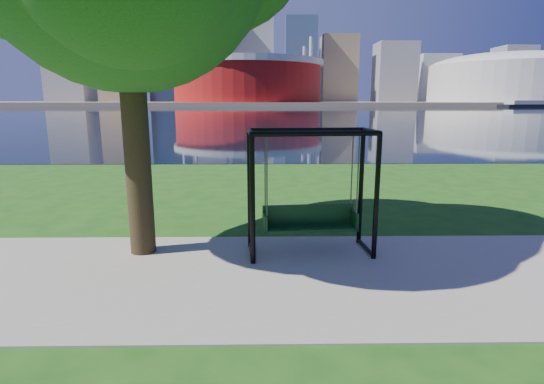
{
  "coord_description": "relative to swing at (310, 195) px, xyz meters",
  "views": [
    {
      "loc": [
        -0.22,
        -6.96,
        2.81
      ],
      "look_at": [
        -0.11,
        0.0,
        1.31
      ],
      "focal_mm": 28.0,
      "sensor_mm": 36.0,
      "label": 1
    }
  ],
  "objects": [
    {
      "name": "swing",
      "position": [
        0.0,
        0.0,
        0.0
      ],
      "size": [
        2.34,
        1.18,
        2.32
      ],
      "rotation": [
        0.0,
        0.0,
        0.09
      ],
      "color": "black",
      "rests_on": "ground"
    },
    {
      "name": "skyline",
      "position": [
        -4.86,
        318.79,
        34.77
      ],
      "size": [
        392.0,
        66.0,
        96.5
      ],
      "color": "gray",
      "rests_on": "far_bank"
    },
    {
      "name": "far_bank",
      "position": [
        -0.6,
        305.4,
        -0.12
      ],
      "size": [
        900.0,
        228.0,
        2.0
      ],
      "primitive_type": "cube",
      "color": "#937F60",
      "rests_on": "ground"
    },
    {
      "name": "barge",
      "position": [
        118.0,
        183.11,
        0.2
      ],
      "size": [
        30.04,
        12.45,
        2.92
      ],
      "rotation": [
        0.0,
        0.0,
        0.16
      ],
      "color": "black",
      "rests_on": "river"
    },
    {
      "name": "arena",
      "position": [
        134.4,
        234.4,
        14.75
      ],
      "size": [
        84.0,
        84.0,
        26.56
      ],
      "color": "beige",
      "rests_on": "far_bank"
    },
    {
      "name": "path",
      "position": [
        -0.6,
        -1.1,
        -1.11
      ],
      "size": [
        120.0,
        4.0,
        0.03
      ],
      "primitive_type": "cube",
      "color": "#9E937F",
      "rests_on": "ground"
    },
    {
      "name": "river",
      "position": [
        -0.6,
        101.4,
        -1.11
      ],
      "size": [
        900.0,
        180.0,
        0.02
      ],
      "primitive_type": "cube",
      "color": "black",
      "rests_on": "ground"
    },
    {
      "name": "ground",
      "position": [
        -0.6,
        -0.6,
        -1.12
      ],
      "size": [
        900.0,
        900.0,
        0.0
      ],
      "primitive_type": "plane",
      "color": "#1E5114",
      "rests_on": "ground"
    },
    {
      "name": "stadium",
      "position": [
        -10.6,
        234.4,
        13.11
      ],
      "size": [
        83.0,
        83.0,
        32.0
      ],
      "color": "maroon",
      "rests_on": "far_bank"
    }
  ]
}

